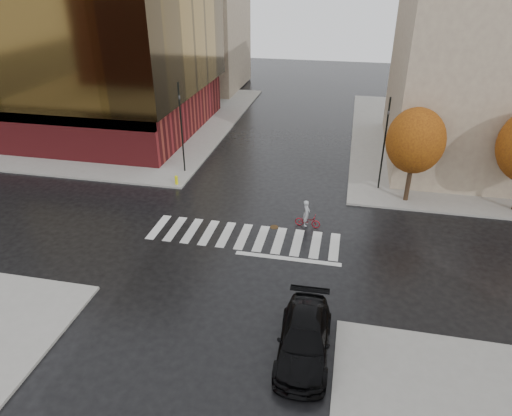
# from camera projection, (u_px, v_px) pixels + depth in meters

# --- Properties ---
(ground) EXTENTS (120.00, 120.00, 0.00)m
(ground) POSITION_uv_depth(u_px,v_px,m) (241.00, 241.00, 27.33)
(ground) COLOR black
(ground) RESTS_ON ground
(sidewalk_nw) EXTENTS (30.00, 30.00, 0.15)m
(sidewalk_nw) POSITION_uv_depth(u_px,v_px,m) (98.00, 117.00, 49.27)
(sidewalk_nw) COLOR gray
(sidewalk_nw) RESTS_ON ground
(crosswalk) EXTENTS (12.00, 3.00, 0.01)m
(crosswalk) POSITION_uv_depth(u_px,v_px,m) (243.00, 236.00, 27.76)
(crosswalk) COLOR silver
(crosswalk) RESTS_ON ground
(office_glass) EXTENTS (27.00, 19.00, 16.00)m
(office_glass) POSITION_uv_depth(u_px,v_px,m) (58.00, 41.00, 42.99)
(office_glass) COLOR maroon
(office_glass) RESTS_ON sidewalk_nw
(building_ne_tan) EXTENTS (16.00, 16.00, 18.00)m
(building_ne_tan) POSITION_uv_depth(u_px,v_px,m) (510.00, 47.00, 34.59)
(building_ne_tan) COLOR gray
(building_ne_tan) RESTS_ON sidewalk_ne
(building_nw_far) EXTENTS (14.00, 12.00, 20.00)m
(building_nw_far) POSITION_uv_depth(u_px,v_px,m) (186.00, 5.00, 57.43)
(building_nw_far) COLOR gray
(building_nw_far) RESTS_ON sidewalk_nw
(tree_ne_a) EXTENTS (3.80, 3.80, 6.50)m
(tree_ne_a) POSITION_uv_depth(u_px,v_px,m) (416.00, 141.00, 29.79)
(tree_ne_a) COLOR #2E2214
(tree_ne_a) RESTS_ON sidewalk_ne
(sedan) EXTENTS (2.28, 5.36, 1.54)m
(sedan) POSITION_uv_depth(u_px,v_px,m) (304.00, 339.00, 19.11)
(sedan) COLOR black
(sedan) RESTS_ON ground
(cyclist) EXTENTS (1.65, 0.73, 1.82)m
(cyclist) POSITION_uv_depth(u_px,v_px,m) (307.00, 218.00, 28.53)
(cyclist) COLOR maroon
(cyclist) RESTS_ON ground
(traffic_light_nw) EXTENTS (0.20, 0.18, 6.98)m
(traffic_light_nw) POSITION_uv_depth(u_px,v_px,m) (181.00, 123.00, 34.42)
(traffic_light_nw) COLOR black
(traffic_light_nw) RESTS_ON sidewalk_nw
(traffic_light_ne) EXTENTS (0.18, 0.20, 6.69)m
(traffic_light_ne) POSITION_uv_depth(u_px,v_px,m) (385.00, 139.00, 31.77)
(traffic_light_ne) COLOR black
(traffic_light_ne) RESTS_ON sidewalk_ne
(fire_hydrant) EXTENTS (0.25, 0.25, 0.70)m
(fire_hydrant) POSITION_uv_depth(u_px,v_px,m) (176.00, 179.00, 33.89)
(fire_hydrant) COLOR yellow
(fire_hydrant) RESTS_ON sidewalk_nw
(manhole) EXTENTS (0.59, 0.59, 0.01)m
(manhole) POSITION_uv_depth(u_px,v_px,m) (274.00, 227.00, 28.75)
(manhole) COLOR #473219
(manhole) RESTS_ON ground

